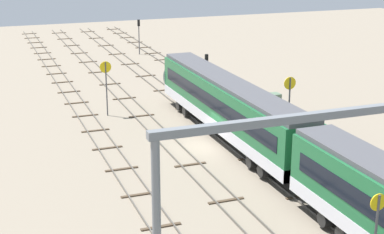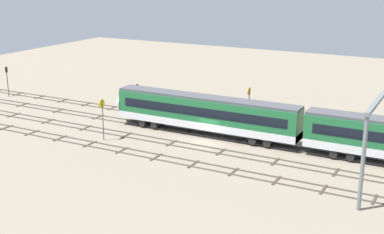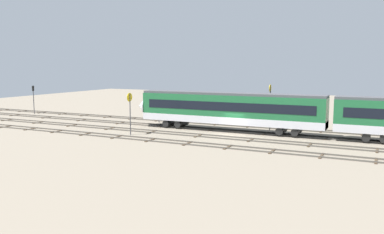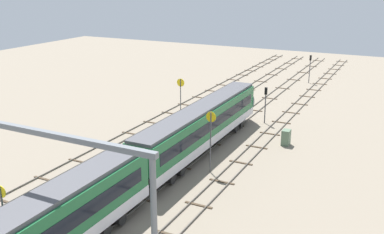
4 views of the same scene
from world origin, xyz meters
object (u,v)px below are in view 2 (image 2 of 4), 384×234
(speed_sign_near_foreground, at_px, (249,104))
(signal_light_trackside_approach, at_px, (7,77))
(speed_sign_far_trackside, at_px, (102,113))
(relay_cabinet, at_px, (193,109))
(signal_light_trackside_departure, at_px, (137,96))

(speed_sign_near_foreground, xyz_separation_m, signal_light_trackside_approach, (41.77, 0.08, -0.69))
(speed_sign_far_trackside, bearing_deg, signal_light_trackside_approach, -21.37)
(relay_cabinet, bearing_deg, speed_sign_near_foreground, 156.50)
(signal_light_trackside_approach, bearing_deg, speed_sign_near_foreground, -179.89)
(speed_sign_near_foreground, xyz_separation_m, speed_sign_far_trackside, (14.34, 10.81, -0.43))
(speed_sign_near_foreground, distance_m, signal_light_trackside_departure, 16.64)
(signal_light_trackside_approach, xyz_separation_m, signal_light_trackside_departure, (-25.15, -0.05, -0.15))
(speed_sign_far_trackside, distance_m, signal_light_trackside_departure, 11.03)
(speed_sign_far_trackside, relative_size, signal_light_trackside_departure, 1.11)
(speed_sign_far_trackside, height_order, signal_light_trackside_approach, speed_sign_far_trackside)
(signal_light_trackside_departure, distance_m, relay_cabinet, 8.10)
(speed_sign_near_foreground, relative_size, speed_sign_far_trackside, 1.16)
(signal_light_trackside_departure, relative_size, relay_cabinet, 2.67)
(signal_light_trackside_approach, relative_size, signal_light_trackside_departure, 1.06)
(speed_sign_near_foreground, xyz_separation_m, relay_cabinet, (10.21, -4.44, -2.99))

